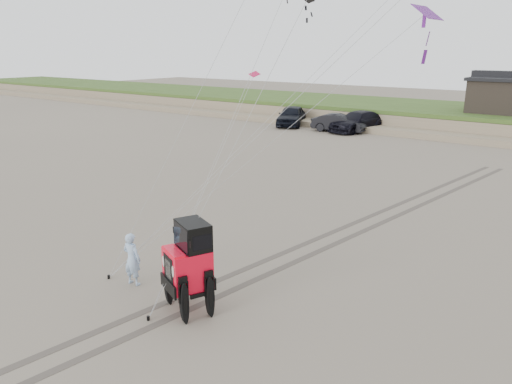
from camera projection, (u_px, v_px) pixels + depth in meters
ground at (164, 294)px, 14.55m from camera, size 160.00×160.00×0.00m
dune_ridge at (484, 121)px, 43.18m from camera, size 160.00×14.25×1.73m
cabin at (512, 94)px, 40.97m from camera, size 6.40×5.40×3.35m
truck_a at (291, 116)px, 45.75m from camera, size 3.99×5.72×1.81m
truck_b at (339, 123)px, 42.34m from camera, size 4.75×2.14×1.51m
truck_c at (357, 121)px, 42.58m from camera, size 3.65×6.23×1.70m
jeep at (188, 276)px, 13.40m from camera, size 4.32×5.89×2.02m
man at (132, 259)px, 14.94m from camera, size 0.65×0.48×1.64m
stake_main at (109, 277)px, 15.50m from camera, size 0.08×0.08×0.12m
stake_aux at (148, 318)px, 13.13m from camera, size 0.08×0.08×0.12m
tire_tracks at (350, 231)px, 19.56m from camera, size 5.22×29.74×0.01m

